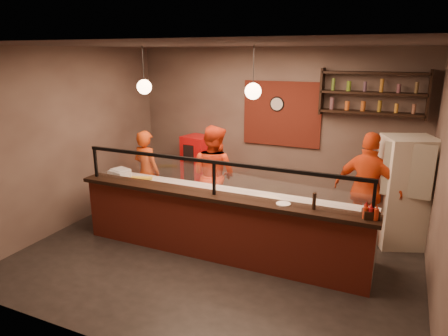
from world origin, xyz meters
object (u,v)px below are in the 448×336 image
at_px(pizza_dough, 265,200).
at_px(pepper_mill, 314,201).
at_px(cook_left, 147,172).
at_px(wall_clock, 277,104).
at_px(fridge, 404,192).
at_px(cook_right, 368,190).
at_px(red_cooler, 198,166).
at_px(cook_mid, 214,175).
at_px(condiment_caddy, 371,214).

bearing_deg(pizza_dough, pepper_mill, -28.44).
bearing_deg(cook_left, pepper_mill, 171.10).
height_order(wall_clock, fridge, wall_clock).
height_order(cook_right, red_cooler, cook_right).
bearing_deg(red_cooler, cook_left, -100.11).
bearing_deg(wall_clock, pepper_mill, -63.32).
xyz_separation_m(cook_left, pepper_mill, (3.53, -1.19, 0.34)).
height_order(fridge, red_cooler, fridge).
distance_m(cook_mid, pepper_mill, 2.47).
bearing_deg(pizza_dough, cook_left, 164.70).
bearing_deg(pepper_mill, wall_clock, 116.68).
height_order(wall_clock, cook_left, wall_clock).
distance_m(cook_left, fridge, 4.68).
xyz_separation_m(cook_mid, condiment_caddy, (2.83, -1.28, 0.19)).
relative_size(fridge, red_cooler, 1.34).
bearing_deg(wall_clock, fridge, -21.82).
relative_size(cook_right, fridge, 1.04).
xyz_separation_m(cook_left, pizza_dough, (2.70, -0.74, 0.08)).
relative_size(cook_left, red_cooler, 1.22).
relative_size(condiment_caddy, pepper_mill, 0.86).
height_order(red_cooler, condiment_caddy, red_cooler).
relative_size(wall_clock, red_cooler, 0.22).
xyz_separation_m(cook_mid, red_cooler, (-0.94, 1.15, -0.24)).
height_order(cook_right, fridge, cook_right).
bearing_deg(wall_clock, cook_mid, -116.36).
bearing_deg(wall_clock, pizza_dough, -76.49).
xyz_separation_m(wall_clock, cook_mid, (-0.73, -1.46, -1.18)).
relative_size(cook_right, pizza_dough, 3.64).
distance_m(wall_clock, fridge, 2.94).
bearing_deg(condiment_caddy, wall_clock, 127.40).
xyz_separation_m(pizza_dough, condiment_caddy, (1.55, -0.46, 0.21)).
bearing_deg(red_cooler, cook_right, -3.22).
xyz_separation_m(wall_clock, red_cooler, (-1.66, -0.31, -1.42)).
height_order(condiment_caddy, pepper_mill, pepper_mill).
bearing_deg(wall_clock, condiment_caddy, -52.60).
xyz_separation_m(cook_right, red_cooler, (-3.61, 0.94, -0.27)).
xyz_separation_m(cook_left, red_cooler, (0.49, 1.24, -0.15)).
relative_size(wall_clock, cook_right, 0.16).
relative_size(cook_mid, condiment_caddy, 9.45).
bearing_deg(condiment_caddy, cook_left, 164.29).
bearing_deg(pizza_dough, cook_mid, 147.12).
distance_m(wall_clock, condiment_caddy, 3.60).
distance_m(fridge, condiment_caddy, 1.80).
xyz_separation_m(cook_right, fridge, (0.55, 0.25, -0.04)).
distance_m(cook_left, pizza_dough, 2.80).
height_order(wall_clock, cook_right, wall_clock).
xyz_separation_m(wall_clock, cook_left, (-2.15, -1.55, -1.27)).
bearing_deg(cook_left, red_cooler, -101.80).
relative_size(cook_right, red_cooler, 1.39).
bearing_deg(red_cooler, wall_clock, 21.94).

